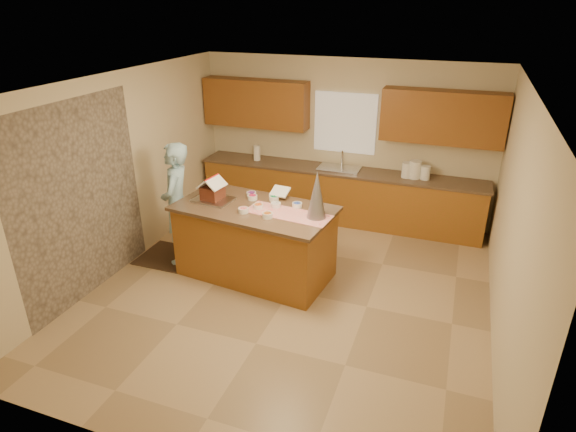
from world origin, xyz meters
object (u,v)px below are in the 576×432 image
(gingerbread_house, at_px, (213,191))
(island_base, at_px, (255,243))
(tinsel_tree, at_px, (317,195))
(boy, at_px, (177,204))

(gingerbread_house, bearing_deg, island_base, -1.34)
(tinsel_tree, xyz_separation_m, gingerbread_house, (-1.49, 0.06, -0.16))
(tinsel_tree, distance_m, gingerbread_house, 1.50)
(island_base, height_order, tinsel_tree, tinsel_tree)
(boy, bearing_deg, tinsel_tree, 71.02)
(tinsel_tree, xyz_separation_m, boy, (-2.07, 0.05, -0.44))
(boy, bearing_deg, gingerbread_house, 73.27)
(tinsel_tree, bearing_deg, gingerbread_house, 177.77)
(island_base, relative_size, boy, 1.14)
(gingerbread_house, bearing_deg, tinsel_tree, -2.23)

